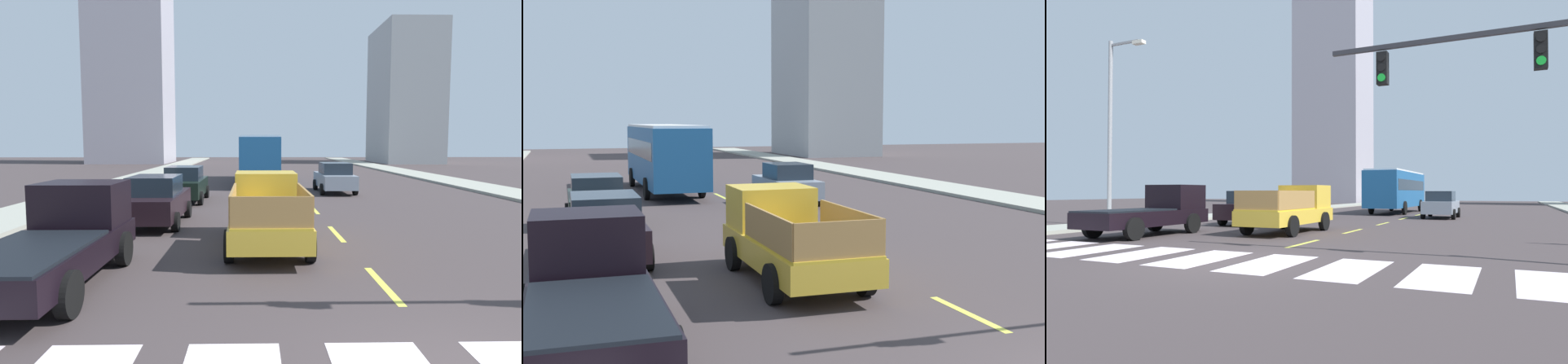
{
  "view_description": "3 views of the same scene",
  "coord_description": "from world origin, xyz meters",
  "views": [
    {
      "loc": [
        -2.65,
        -4.67,
        2.89
      ],
      "look_at": [
        -2.42,
        7.36,
        1.8
      ],
      "focal_mm": 30.36,
      "sensor_mm": 36.0,
      "label": 1
    },
    {
      "loc": [
        -7.03,
        -6.27,
        3.56
      ],
      "look_at": [
        0.43,
        15.92,
        1.37
      ],
      "focal_mm": 45.86,
      "sensor_mm": 36.0,
      "label": 2
    },
    {
      "loc": [
        6.09,
        -9.21,
        1.67
      ],
      "look_at": [
        -2.15,
        9.05,
        2.11
      ],
      "focal_mm": 31.04,
      "sensor_mm": 36.0,
      "label": 3
    }
  ],
  "objects": [
    {
      "name": "sedan_far",
      "position": [
        2.07,
        20.48,
        0.86
      ],
      "size": [
        2.02,
        4.4,
        1.72
      ],
      "rotation": [
        0.0,
        0.0,
        -0.03
      ],
      "color": "gray",
      "rests_on": "ground"
    },
    {
      "name": "tower_tall_centre",
      "position": [
        -19.38,
        57.61,
        17.72
      ],
      "size": [
        10.35,
        9.31,
        35.45
      ],
      "primitive_type": "cube",
      "color": "#98939F",
      "rests_on": "ground"
    },
    {
      "name": "sidewalk_left",
      "position": [
        -11.7,
        18.0,
        0.07
      ],
      "size": [
        2.94,
        110.0,
        0.15
      ],
      "primitive_type": "cube",
      "color": "#9C9E90",
      "rests_on": "ground"
    },
    {
      "name": "city_bus",
      "position": [
        -2.2,
        26.66,
        1.95
      ],
      "size": [
        2.72,
        10.8,
        3.32
      ],
      "rotation": [
        0.0,
        0.0,
        0.01
      ],
      "color": "#1B5288",
      "rests_on": "ground"
    },
    {
      "name": "lane_dash_3",
      "position": [
        0.0,
        19.0,
        0.0
      ],
      "size": [
        0.16,
        2.4,
        0.01
      ],
      "primitive_type": "cube",
      "color": "#D2D149",
      "rests_on": "ground"
    },
    {
      "name": "lane_dash_2",
      "position": [
        0.0,
        14.0,
        0.0
      ],
      "size": [
        0.16,
        2.4,
        0.01
      ],
      "primitive_type": "cube",
      "color": "#D2D149",
      "rests_on": "ground"
    },
    {
      "name": "pickup_stakebed",
      "position": [
        -2.24,
        7.75,
        0.94
      ],
      "size": [
        2.18,
        5.2,
        1.96
      ],
      "rotation": [
        0.0,
        0.0,
        0.0
      ],
      "color": "gold",
      "rests_on": "ground"
    },
    {
      "name": "lane_dash_5",
      "position": [
        0.0,
        29.0,
        0.0
      ],
      "size": [
        0.16,
        2.4,
        0.01
      ],
      "primitive_type": "cube",
      "color": "#D2D149",
      "rests_on": "ground"
    },
    {
      "name": "lane_dash_7",
      "position": [
        0.0,
        39.0,
        0.0
      ],
      "size": [
        0.16,
        2.4,
        0.01
      ],
      "primitive_type": "cube",
      "color": "#D2D149",
      "rests_on": "ground"
    },
    {
      "name": "sedan_near_left",
      "position": [
        -5.94,
        16.8,
        0.86
      ],
      "size": [
        2.02,
        4.4,
        1.72
      ],
      "rotation": [
        0.0,
        0.0,
        0.04
      ],
      "color": "black",
      "rests_on": "ground"
    },
    {
      "name": "lane_dash_4",
      "position": [
        0.0,
        24.0,
        0.0
      ],
      "size": [
        0.16,
        2.4,
        0.01
      ],
      "primitive_type": "cube",
      "color": "#D2D149",
      "rests_on": "ground"
    },
    {
      "name": "lane_dash_6",
      "position": [
        0.0,
        34.0,
        0.0
      ],
      "size": [
        0.16,
        2.4,
        0.01
      ],
      "primitive_type": "cube",
      "color": "#D2D149",
      "rests_on": "ground"
    },
    {
      "name": "sedan_near_right",
      "position": [
        -6.04,
        10.78,
        0.86
      ],
      "size": [
        2.02,
        4.4,
        1.72
      ],
      "rotation": [
        0.0,
        0.0,
        -0.04
      ],
      "color": "black",
      "rests_on": "ground"
    },
    {
      "name": "block_mid_left",
      "position": [
        18.74,
        57.58,
        9.42
      ],
      "size": [
        7.68,
        11.52,
        18.85
      ],
      "primitive_type": "cube",
      "color": "#969B9E",
      "rests_on": "ground"
    },
    {
      "name": "lane_dash_0",
      "position": [
        0.0,
        4.0,
        0.0
      ],
      "size": [
        0.16,
        2.4,
        0.01
      ],
      "primitive_type": "cube",
      "color": "#D2D149",
      "rests_on": "ground"
    },
    {
      "name": "pickup_dark",
      "position": [
        -6.65,
        4.48,
        0.92
      ],
      "size": [
        2.18,
        5.2,
        1.96
      ],
      "rotation": [
        0.0,
        0.0,
        0.0
      ],
      "color": "black",
      "rests_on": "ground"
    },
    {
      "name": "lane_dash_1",
      "position": [
        0.0,
        9.0,
        0.0
      ],
      "size": [
        0.16,
        2.4,
        0.01
      ],
      "primitive_type": "cube",
      "color": "#D2D149",
      "rests_on": "ground"
    }
  ]
}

